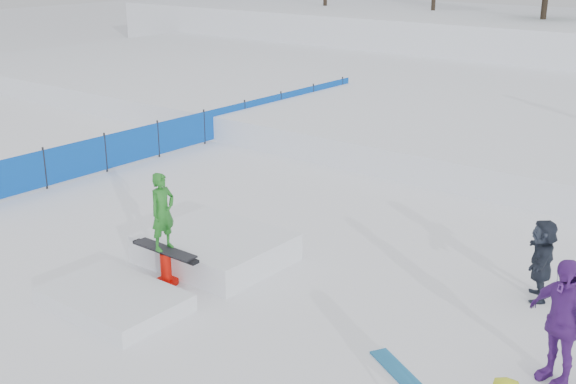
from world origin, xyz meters
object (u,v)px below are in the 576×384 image
Objects in this scene: spectator_purple at (561,322)px; spectator_dark at (542,260)px; jib_rail_feature at (189,258)px; safety_fence at (204,127)px.

spectator_purple reaches higher than spectator_dark.
spectator_dark is (-1.11, 2.37, -0.20)m from spectator_purple.
safety_fence is at bearing 133.00° from jib_rail_feature.
jib_rail_feature reaches higher than safety_fence.
spectator_purple reaches higher than safety_fence.
safety_fence is 8.50× the size of spectator_purple.
jib_rail_feature is (6.49, -6.96, -0.25)m from safety_fence.
safety_fence is 9.51m from jib_rail_feature.
safety_fence is at bearing -127.62° from spectator_dark.
spectator_dark reaches higher than safety_fence.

